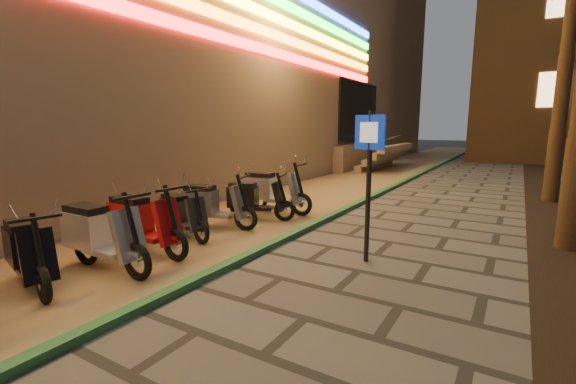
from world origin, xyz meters
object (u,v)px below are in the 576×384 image
Objects in this scene: scooter_8 at (141,222)px; scooter_11 at (253,199)px; pedestrian_sign at (369,166)px; scooter_6 at (27,252)px; scooter_12 at (270,190)px; scooter_9 at (181,214)px; scooter_7 at (99,235)px; scooter_10 at (211,204)px.

scooter_8 is 1.12× the size of scooter_11.
scooter_6 is (-3.54, -3.23, -1.05)m from pedestrian_sign.
pedestrian_sign is 4.91m from scooter_6.
scooter_9 is at bearing -100.16° from scooter_12.
scooter_9 is 1.87m from scooter_11.
pedestrian_sign is 4.18m from scooter_7.
scooter_6 is 2.72m from scooter_9.
scooter_6 is 1.01× the size of scooter_11.
pedestrian_sign reaches higher than scooter_9.
scooter_12 reaches higher than scooter_11.
scooter_11 is at bearing 92.43° from scooter_9.
scooter_6 is 4.57m from scooter_11.
pedestrian_sign is at bearing 22.10° from scooter_9.
scooter_10 reaches higher than scooter_11.
scooter_6 is at bearing -104.53° from scooter_10.
scooter_10 is at bearing 93.71° from scooter_7.
scooter_10 is at bearing 99.99° from scooter_9.
scooter_12 is (0.15, 3.70, 0.02)m from scooter_8.
scooter_6 is at bearing -123.07° from pedestrian_sign.
scooter_11 is at bearing 87.60° from scooter_7.
scooter_7 is at bearing -129.64° from pedestrian_sign.
pedestrian_sign reaches higher than scooter_11.
scooter_7 reaches higher than scooter_9.
pedestrian_sign is 4.02m from scooter_12.
scooter_7 is at bearing -68.52° from scooter_9.
scooter_7 is at bearing -109.83° from scooter_11.
scooter_7 is 3.70m from scooter_11.
pedestrian_sign is 1.37× the size of scooter_8.
pedestrian_sign reaches higher than scooter_10.
scooter_7 reaches higher than scooter_10.
scooter_12 reaches higher than scooter_7.
scooter_9 is at bearing -119.36° from scooter_11.
scooter_12 is at bearing 161.01° from pedestrian_sign.
scooter_7 is (-3.29, -2.38, -0.99)m from pedestrian_sign.
scooter_8 reaches higher than scooter_6.
scooter_7 is 1.88m from scooter_9.
scooter_12 is (0.03, 4.53, 0.01)m from scooter_7.
scooter_7 is 1.19× the size of scooter_9.
scooter_6 is at bearing -76.23° from scooter_9.
scooter_7 is at bearing -81.44° from scooter_8.
scooter_9 is 0.80m from scooter_10.
scooter_9 is at bearing 104.29° from scooter_6.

